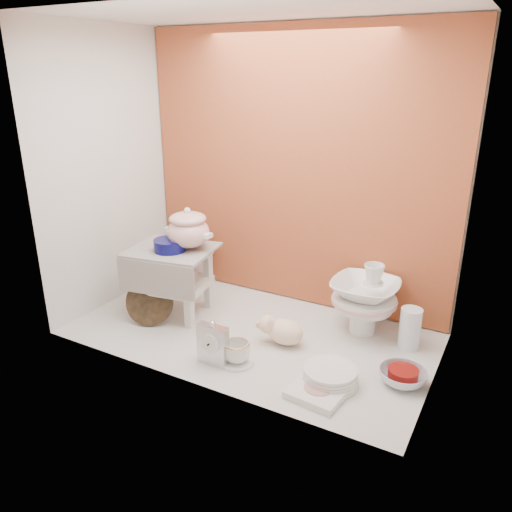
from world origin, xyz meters
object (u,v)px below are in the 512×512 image
at_px(crystal_bowl, 403,377).
at_px(floral_platter, 191,253).
at_px(soup_tureen, 188,228).
at_px(blue_white_vase, 176,262).
at_px(step_stool, 174,281).
at_px(porcelain_tower, 364,298).
at_px(dinner_plate_stack, 330,376).
at_px(gold_rim_teacup, 237,352).
at_px(mantel_clock, 213,343).
at_px(plush_pig, 285,332).

bearing_deg(crystal_bowl, floral_platter, 161.03).
distance_m(soup_tureen, blue_white_vase, 0.61).
relative_size(step_stool, floral_platter, 1.24).
bearing_deg(crystal_bowl, blue_white_vase, 164.36).
relative_size(blue_white_vase, porcelain_tower, 0.62).
distance_m(blue_white_vase, dinner_plate_stack, 1.40).
xyz_separation_m(floral_platter, porcelain_tower, (1.18, -0.15, 0.02)).
bearing_deg(porcelain_tower, soup_tureen, -164.75).
distance_m(gold_rim_teacup, porcelain_tower, 0.71).
relative_size(step_stool, mantel_clock, 2.05).
xyz_separation_m(plush_pig, gold_rim_teacup, (-0.12, -0.26, -0.01)).
height_order(mantel_clock, plush_pig, mantel_clock).
relative_size(crystal_bowl, porcelain_tower, 0.53).
relative_size(mantel_clock, porcelain_tower, 0.55).
relative_size(blue_white_vase, plush_pig, 1.01).
bearing_deg(crystal_bowl, gold_rim_teacup, -163.27).
bearing_deg(plush_pig, crystal_bowl, 2.08).
bearing_deg(mantel_clock, porcelain_tower, 49.26).
distance_m(step_stool, blue_white_vase, 0.47).
height_order(soup_tureen, porcelain_tower, soup_tureen).
bearing_deg(blue_white_vase, floral_platter, 48.05).
relative_size(floral_platter, mantel_clock, 1.64).
distance_m(floral_platter, porcelain_tower, 1.19).
xyz_separation_m(blue_white_vase, plush_pig, (0.96, -0.39, -0.05)).
bearing_deg(blue_white_vase, crystal_bowl, -15.64).
bearing_deg(plush_pig, mantel_clock, -117.68).
distance_m(soup_tureen, porcelain_tower, 0.98).
bearing_deg(soup_tureen, plush_pig, -5.96).
relative_size(plush_pig, porcelain_tower, 0.62).
relative_size(step_stool, crystal_bowl, 2.13).
distance_m(soup_tureen, dinner_plate_stack, 1.06).
xyz_separation_m(floral_platter, crystal_bowl, (1.48, -0.51, -0.14)).
height_order(plush_pig, porcelain_tower, porcelain_tower).
bearing_deg(gold_rim_teacup, porcelain_tower, 54.13).
distance_m(plush_pig, porcelain_tower, 0.44).
xyz_separation_m(mantel_clock, crystal_bowl, (0.80, 0.26, -0.07)).
distance_m(floral_platter, plush_pig, 1.01).
bearing_deg(plush_pig, gold_rim_teacup, -108.02).
distance_m(blue_white_vase, porcelain_tower, 1.26).
bearing_deg(dinner_plate_stack, floral_platter, 151.25).
bearing_deg(step_stool, gold_rim_teacup, -35.79).
height_order(step_stool, mantel_clock, step_stool).
bearing_deg(gold_rim_teacup, crystal_bowl, 16.73).
bearing_deg(floral_platter, plush_pig, -27.28).
relative_size(blue_white_vase, dinner_plate_stack, 0.96).
height_order(step_stool, dinner_plate_stack, step_stool).
height_order(gold_rim_teacup, porcelain_tower, porcelain_tower).
xyz_separation_m(blue_white_vase, crystal_bowl, (1.55, -0.43, -0.09)).
bearing_deg(plush_pig, step_stool, -174.61).
bearing_deg(mantel_clock, step_stool, 143.46).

